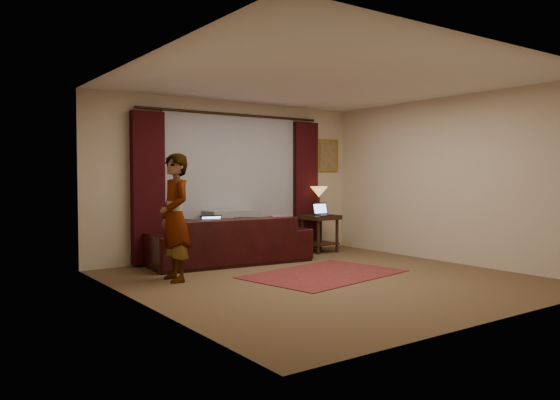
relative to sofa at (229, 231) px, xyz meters
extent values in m
cube|color=brown|center=(0.39, -1.89, -0.51)|extent=(5.00, 5.00, 0.01)
cube|color=silver|center=(0.39, -1.89, 2.09)|extent=(5.00, 5.00, 0.02)
cube|color=beige|center=(0.39, 0.61, 0.79)|extent=(5.00, 0.02, 2.60)
cube|color=beige|center=(0.39, -4.39, 0.79)|extent=(5.00, 0.02, 2.60)
cube|color=beige|center=(-2.11, -1.89, 0.79)|extent=(0.02, 5.00, 2.60)
cube|color=beige|center=(2.89, -1.89, 0.79)|extent=(0.02, 5.00, 2.60)
cube|color=#A1A0A9|center=(0.39, 0.55, 0.99)|extent=(2.50, 0.05, 1.80)
cube|color=black|center=(-1.11, 0.50, 0.67)|extent=(0.50, 0.14, 2.30)
cube|color=black|center=(1.89, 0.50, 0.67)|extent=(0.50, 0.14, 2.30)
cylinder|color=black|center=(0.39, 0.50, 1.87)|extent=(0.04, 0.04, 3.40)
cube|color=#B18F38|center=(2.49, 0.58, 1.24)|extent=(0.50, 0.04, 0.60)
imported|color=black|center=(0.00, 0.00, 0.00)|extent=(2.61, 1.31, 1.02)
cube|color=gray|center=(0.23, 0.30, 0.52)|extent=(0.97, 0.47, 0.11)
ellipsoid|color=brown|center=(0.79, -0.20, 0.12)|extent=(0.60, 0.49, 0.24)
cube|color=maroon|center=(0.59, -1.61, -0.50)|extent=(2.35, 1.78, 0.01)
cube|color=black|center=(1.96, 0.16, -0.18)|extent=(0.59, 0.59, 0.66)
imported|color=gray|center=(-1.28, -0.84, 0.32)|extent=(0.50, 0.50, 1.65)
camera|label=1|loc=(-4.24, -7.36, 0.86)|focal=35.00mm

